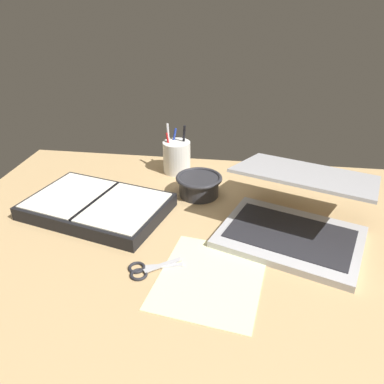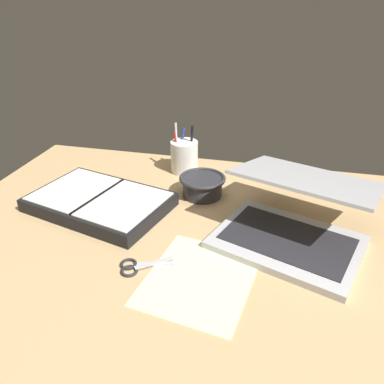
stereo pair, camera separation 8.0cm
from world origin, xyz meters
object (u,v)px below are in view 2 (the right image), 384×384
pen_cup (184,156)px  scissors (135,267)px  planner (100,202)px  bowl (202,185)px  laptop (294,220)px

pen_cup → scissors: bearing=-87.9°
pen_cup → scissors: size_ratio=1.38×
planner → scissors: size_ratio=3.49×
scissors → bowl: bearing=52.5°
bowl → pen_cup: pen_cup is taller
laptop → pen_cup: bearing=158.3°
pen_cup → scissors: (1.88, -51.83, -5.10)cm
bowl → planner: bearing=-152.1°
laptop → scissors: laptop is taller
laptop → bowl: (-26.52, 16.69, -2.11)cm
bowl → scissors: bowl is taller
pen_cup → planner: size_ratio=0.39×
laptop → pen_cup: same height
laptop → scissors: (-34.19, -19.79, -5.22)cm
laptop → scissors: 39.85cm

